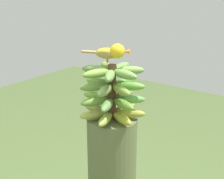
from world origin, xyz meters
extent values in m
cylinder|color=#4C2D1E|center=(0.00, 0.00, 1.31)|extent=(0.04, 0.04, 0.26)
ellipsoid|color=#9B9A34|center=(0.04, -0.08, 1.21)|extent=(0.10, 0.14, 0.04)
ellipsoid|color=#9DA52F|center=(0.09, -0.01, 1.21)|extent=(0.14, 0.06, 0.04)
ellipsoid|color=#939D3E|center=(0.06, 0.06, 1.21)|extent=(0.13, 0.12, 0.04)
ellipsoid|color=olive|center=(-0.01, 0.09, 1.21)|extent=(0.05, 0.14, 0.04)
ellipsoid|color=#9AA33F|center=(-0.07, 0.05, 1.21)|extent=(0.14, 0.11, 0.04)
ellipsoid|color=#93A33F|center=(-0.08, -0.03, 1.21)|extent=(0.14, 0.08, 0.04)
ellipsoid|color=#9DA02E|center=(-0.03, -0.08, 1.21)|extent=(0.09, 0.14, 0.04)
ellipsoid|color=olive|center=(-0.07, 0.04, 1.28)|extent=(0.14, 0.10, 0.04)
ellipsoid|color=#5F8B45|center=(-0.08, -0.03, 1.28)|extent=(0.14, 0.09, 0.04)
ellipsoid|color=olive|center=(-0.02, -0.08, 1.28)|extent=(0.08, 0.14, 0.04)
ellipsoid|color=#5C9B44|center=(0.05, -0.07, 1.28)|extent=(0.11, 0.14, 0.04)
ellipsoid|color=#6B9444|center=(0.08, -0.01, 1.28)|extent=(0.14, 0.05, 0.04)
ellipsoid|color=#6A9C43|center=(0.06, 0.06, 1.28)|extent=(0.12, 0.13, 0.04)
ellipsoid|color=#699D33|center=(-0.01, 0.08, 1.28)|extent=(0.06, 0.14, 0.04)
ellipsoid|color=#6B9D3F|center=(0.06, 0.05, 1.35)|extent=(0.13, 0.12, 0.04)
ellipsoid|color=olive|center=(0.00, 0.08, 1.35)|extent=(0.04, 0.14, 0.04)
ellipsoid|color=olive|center=(-0.07, 0.05, 1.35)|extent=(0.13, 0.12, 0.04)
ellipsoid|color=olive|center=(-0.08, -0.02, 1.35)|extent=(0.14, 0.07, 0.04)
ellipsoid|color=olive|center=(-0.03, -0.07, 1.35)|extent=(0.09, 0.14, 0.04)
ellipsoid|color=#5F9D37|center=(0.04, -0.07, 1.35)|extent=(0.10, 0.14, 0.04)
ellipsoid|color=#5C993B|center=(0.08, -0.02, 1.35)|extent=(0.14, 0.07, 0.04)
ellipsoid|color=#638E42|center=(-0.02, 0.08, 1.42)|extent=(0.08, 0.14, 0.04)
ellipsoid|color=olive|center=(-0.07, 0.03, 1.42)|extent=(0.14, 0.09, 0.04)
ellipsoid|color=#609340|center=(-0.07, -0.04, 1.42)|extent=(0.14, 0.10, 0.04)
ellipsoid|color=#6A9445|center=(-0.01, -0.08, 1.42)|extent=(0.06, 0.14, 0.04)
ellipsoid|color=#6A9640|center=(0.05, -0.06, 1.42)|extent=(0.12, 0.13, 0.04)
ellipsoid|color=#5B8D3C|center=(0.08, 0.01, 1.42)|extent=(0.14, 0.05, 0.04)
ellipsoid|color=olive|center=(0.04, 0.07, 1.42)|extent=(0.11, 0.14, 0.04)
cone|color=brown|center=(0.00, -0.05, 1.34)|extent=(0.04, 0.04, 0.06)
cone|color=#4C2D1E|center=(0.05, 0.00, 1.28)|extent=(0.04, 0.04, 0.06)
cylinder|color=#C68933|center=(0.00, 0.03, 1.46)|extent=(0.01, 0.00, 0.02)
cylinder|color=#C68933|center=(0.02, 0.04, 1.46)|extent=(0.00, 0.01, 0.02)
ellipsoid|color=gold|center=(0.01, 0.03, 1.49)|extent=(0.08, 0.12, 0.05)
ellipsoid|color=olive|center=(-0.02, 0.03, 1.49)|extent=(0.04, 0.08, 0.03)
ellipsoid|color=olive|center=(0.03, 0.05, 1.49)|extent=(0.04, 0.08, 0.03)
cube|color=olive|center=(-0.02, 0.11, 1.49)|extent=(0.05, 0.07, 0.01)
sphere|color=gold|center=(0.03, -0.01, 1.50)|extent=(0.07, 0.07, 0.07)
sphere|color=black|center=(0.05, -0.01, 1.51)|extent=(0.01, 0.01, 0.01)
cone|color=orange|center=(0.04, -0.05, 1.50)|extent=(0.03, 0.04, 0.02)
camera|label=1|loc=(-1.16, -0.86, 1.81)|focal=52.97mm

